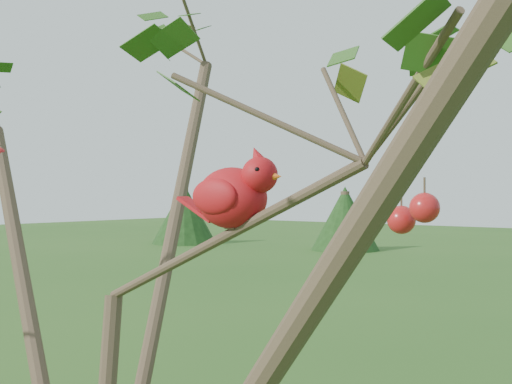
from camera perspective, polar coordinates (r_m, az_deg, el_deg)
crabapple_tree at (r=1.20m, az=-14.87°, el=-1.83°), size 2.35×2.05×2.95m
cardinal at (r=1.06m, az=-1.87°, el=-0.24°), size 0.21×0.11×0.15m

